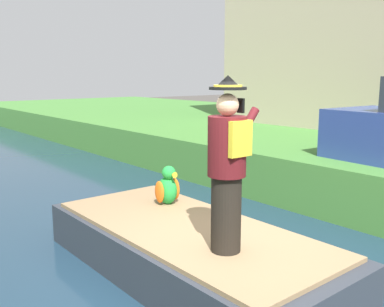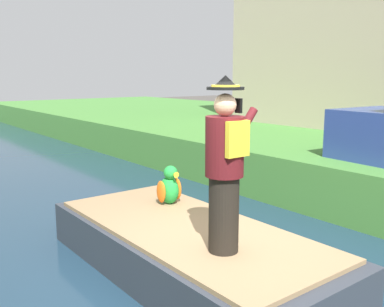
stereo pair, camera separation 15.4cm
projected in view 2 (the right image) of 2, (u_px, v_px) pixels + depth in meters
ground_plane at (228, 303)px, 4.97m from camera, size 80.00×80.00×0.00m
canal_water at (229, 299)px, 4.96m from camera, size 6.04×48.00×0.10m
boat at (187, 249)px, 5.50m from camera, size 1.81×4.20×0.61m
person_pirate at (225, 166)px, 4.49m from camera, size 0.61×0.42×1.85m
parrot_plush at (169, 187)px, 6.34m from camera, size 0.36×0.34×0.57m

